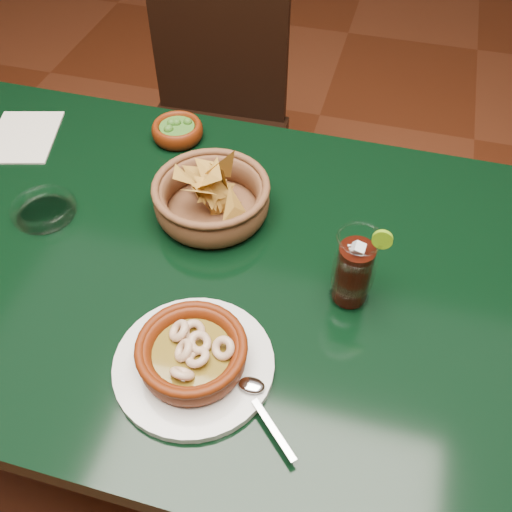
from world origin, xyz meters
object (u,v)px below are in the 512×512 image
(shrimp_plate, at_px, (193,356))
(cola_drink, at_px, (354,269))
(dining_chair, at_px, (211,126))
(dining_table, at_px, (186,290))
(chip_basket, at_px, (212,198))

(shrimp_plate, relative_size, cola_drink, 1.85)
(dining_chair, height_order, cola_drink, cola_drink)
(dining_table, relative_size, dining_chair, 1.35)
(dining_table, height_order, shrimp_plate, shrimp_plate)
(dining_table, bearing_deg, shrimp_plate, -64.29)
(dining_chair, distance_m, cola_drink, 0.93)
(dining_table, relative_size, cola_drink, 7.56)
(cola_drink, bearing_deg, shrimp_plate, -136.23)
(shrimp_plate, xyz_separation_m, chip_basket, (-0.08, 0.31, 0.01))
(cola_drink, bearing_deg, dining_chair, 124.15)
(dining_chair, relative_size, cola_drink, 5.61)
(shrimp_plate, bearing_deg, chip_basket, 103.58)
(dining_chair, xyz_separation_m, chip_basket, (0.22, -0.60, 0.30))
(dining_table, bearing_deg, chip_basket, 79.16)
(shrimp_plate, xyz_separation_m, cola_drink, (0.20, 0.19, 0.04))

